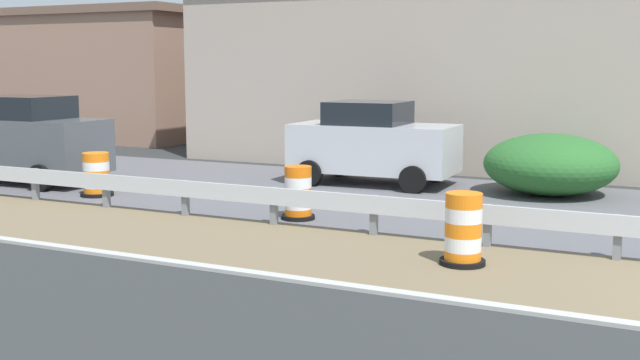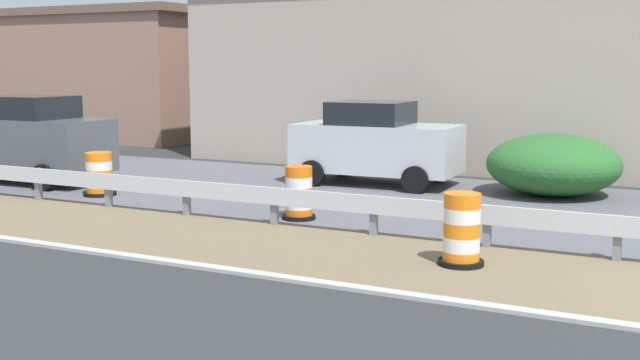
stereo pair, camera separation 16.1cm
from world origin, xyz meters
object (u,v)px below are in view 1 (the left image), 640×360
traffic_barrel_mid (96,177)px  car_lead_near_lane (21,139)px  traffic_barrel_nearest (463,232)px  traffic_barrel_close (298,195)px  car_mid_far_lane (373,143)px  utility_pole_near (322,38)px

traffic_barrel_mid → car_lead_near_lane: (0.77, 3.11, 0.65)m
traffic_barrel_nearest → car_lead_near_lane: (3.14, 12.31, 0.60)m
traffic_barrel_close → car_lead_near_lane: size_ratio=0.23×
traffic_barrel_mid → traffic_barrel_close: bearing=-93.9°
traffic_barrel_mid → car_lead_near_lane: bearing=76.0°
car_mid_far_lane → traffic_barrel_mid: bearing=-139.8°
traffic_barrel_mid → utility_pole_near: (7.33, -2.08, 3.28)m
traffic_barrel_nearest → car_lead_near_lane: size_ratio=0.24×
car_mid_far_lane → utility_pole_near: (2.86, 2.83, 2.69)m
traffic_barrel_close → utility_pole_near: utility_pole_near is taller
traffic_barrel_mid → car_lead_near_lane: 3.27m
utility_pole_near → car_mid_far_lane: bearing=-135.3°
traffic_barrel_mid → car_lead_near_lane: car_lead_near_lane is taller
traffic_barrel_nearest → traffic_barrel_mid: (2.37, 9.20, -0.05)m
traffic_barrel_nearest → car_mid_far_lane: car_mid_far_lane is taller
car_mid_far_lane → utility_pole_near: 4.84m
car_lead_near_lane → utility_pole_near: utility_pole_near is taller
traffic_barrel_nearest → utility_pole_near: 12.46m
traffic_barrel_close → traffic_barrel_mid: 5.37m
traffic_barrel_mid → utility_pole_near: utility_pole_near is taller
traffic_barrel_nearest → traffic_barrel_mid: traffic_barrel_nearest is taller
car_lead_near_lane → utility_pole_near: bearing=-130.1°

